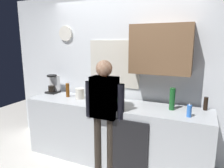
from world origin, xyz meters
TOP-DOWN VIEW (x-y plane):
  - kitchen_counter at (0.00, 0.30)m, footprint 2.78×0.64m
  - dishwasher_panel at (0.35, -0.03)m, footprint 0.56×0.02m
  - back_wall_assembly at (0.08, 0.70)m, footprint 4.38×0.42m
  - coffee_maker at (-1.26, 0.49)m, footprint 0.20×0.20m
  - bottle_amber_beer at (-0.85, 0.35)m, footprint 0.06×0.06m
  - bottle_green_wine at (0.84, 0.37)m, footprint 0.07×0.07m
  - bottle_dark_sauce at (1.25, 0.53)m, footprint 0.06×0.06m
  - cup_yellow_cup at (0.08, 0.20)m, footprint 0.07×0.07m
  - mixing_bowl at (-0.16, 0.24)m, footprint 0.22×0.22m
  - potted_plant at (0.17, 0.08)m, footprint 0.15×0.15m
  - dish_soap at (1.07, 0.17)m, footprint 0.06×0.06m
  - storage_canister at (-0.60, 0.33)m, footprint 0.14×0.14m
  - person_at_sink at (0.00, 0.00)m, footprint 0.57×0.22m
  - person_guest at (0.00, 0.00)m, footprint 0.57×0.22m

SIDE VIEW (x-z plane):
  - dishwasher_panel at x=0.35m, z-range 0.00..0.84m
  - kitchen_counter at x=0.00m, z-range 0.00..0.93m
  - person_at_sink at x=0.00m, z-range 0.15..1.75m
  - person_guest at x=0.00m, z-range 0.15..1.75m
  - mixing_bowl at x=-0.16m, z-range 0.93..1.01m
  - cup_yellow_cup at x=0.08m, z-range 0.93..1.01m
  - dish_soap at x=1.07m, z-range 0.92..1.10m
  - storage_canister at x=-0.60m, z-range 0.93..1.10m
  - bottle_dark_sauce at x=1.25m, z-range 0.93..1.11m
  - bottle_amber_beer at x=-0.85m, z-range 0.93..1.16m
  - potted_plant at x=0.17m, z-range 0.95..1.18m
  - coffee_maker at x=-1.26m, z-range 0.91..1.24m
  - bottle_green_wine at x=0.84m, z-range 0.93..1.23m
  - back_wall_assembly at x=0.08m, z-range 0.06..2.66m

